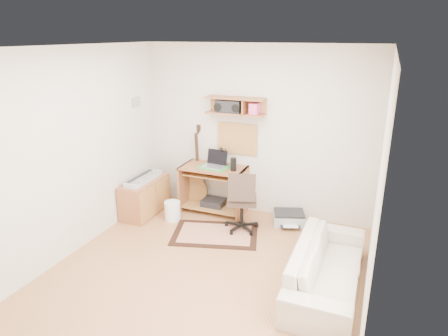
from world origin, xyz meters
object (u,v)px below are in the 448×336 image
at_px(task_chair, 242,200).
at_px(sofa, 327,260).
at_px(desk, 214,189).
at_px(cabinet, 145,197).
at_px(printer, 289,218).

distance_m(task_chair, sofa, 1.67).
distance_m(desk, cabinet, 1.09).
xyz_separation_m(desk, cabinet, (-0.98, -0.47, -0.10)).
relative_size(desk, task_chair, 1.07).
distance_m(desk, printer, 1.26).
relative_size(task_chair, sofa, 0.52).
distance_m(desk, task_chair, 0.77).
height_order(cabinet, sofa, sofa).
bearing_deg(printer, task_chair, -161.39).
bearing_deg(cabinet, task_chair, 1.28).
bearing_deg(task_chair, cabinet, 163.26).
distance_m(task_chair, cabinet, 1.62).
height_order(desk, sofa, desk).
relative_size(task_chair, cabinet, 1.03).
xyz_separation_m(desk, printer, (1.23, 0.02, -0.29)).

